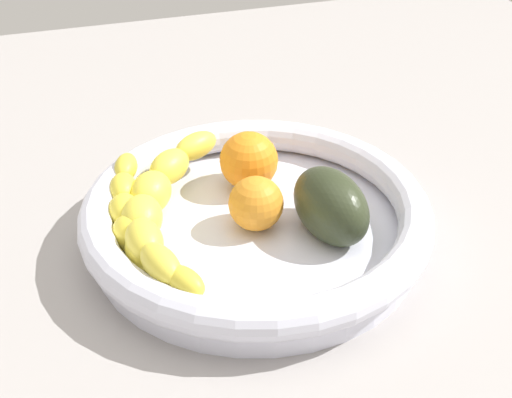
{
  "coord_description": "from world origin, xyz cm",
  "views": [
    {
      "loc": [
        -52.9,
        16.15,
        45.07
      ],
      "look_at": [
        0.0,
        0.0,
        7.8
      ],
      "focal_mm": 52.31,
      "sensor_mm": 36.0,
      "label": 1
    }
  ],
  "objects_px": {
    "banana_draped_right": "(158,202)",
    "orange_mid_left": "(254,207)",
    "fruit_bowl": "(256,219)",
    "banana_draped_left": "(139,227)",
    "orange_front": "(249,161)",
    "avocado_dark": "(331,206)"
  },
  "relations": [
    {
      "from": "banana_draped_right",
      "to": "orange_front",
      "type": "relative_size",
      "value": 3.94
    },
    {
      "from": "fruit_bowl",
      "to": "banana_draped_left",
      "type": "distance_m",
      "value": 0.11
    },
    {
      "from": "banana_draped_left",
      "to": "avocado_dark",
      "type": "relative_size",
      "value": 2.49
    },
    {
      "from": "orange_front",
      "to": "avocado_dark",
      "type": "xyz_separation_m",
      "value": [
        -0.09,
        -0.05,
        -0.0
      ]
    },
    {
      "from": "orange_front",
      "to": "banana_draped_left",
      "type": "bearing_deg",
      "value": 120.05
    },
    {
      "from": "banana_draped_right",
      "to": "avocado_dark",
      "type": "bearing_deg",
      "value": -110.39
    },
    {
      "from": "banana_draped_left",
      "to": "orange_mid_left",
      "type": "xyz_separation_m",
      "value": [
        -0.0,
        -0.1,
        0.0
      ]
    },
    {
      "from": "banana_draped_right",
      "to": "orange_mid_left",
      "type": "bearing_deg",
      "value": -111.68
    },
    {
      "from": "banana_draped_right",
      "to": "orange_mid_left",
      "type": "xyz_separation_m",
      "value": [
        -0.03,
        -0.08,
        -0.0
      ]
    },
    {
      "from": "banana_draped_right",
      "to": "avocado_dark",
      "type": "height_order",
      "value": "avocado_dark"
    },
    {
      "from": "fruit_bowl",
      "to": "banana_draped_left",
      "type": "relative_size",
      "value": 1.41
    },
    {
      "from": "banana_draped_right",
      "to": "orange_mid_left",
      "type": "relative_size",
      "value": 4.49
    },
    {
      "from": "fruit_bowl",
      "to": "orange_front",
      "type": "bearing_deg",
      "value": -11.22
    },
    {
      "from": "orange_front",
      "to": "orange_mid_left",
      "type": "bearing_deg",
      "value": 166.77
    },
    {
      "from": "fruit_bowl",
      "to": "orange_front",
      "type": "distance_m",
      "value": 0.07
    },
    {
      "from": "orange_front",
      "to": "orange_mid_left",
      "type": "xyz_separation_m",
      "value": [
        -0.07,
        0.02,
        -0.0
      ]
    },
    {
      "from": "banana_draped_left",
      "to": "orange_mid_left",
      "type": "distance_m",
      "value": 0.1
    },
    {
      "from": "banana_draped_left",
      "to": "orange_front",
      "type": "bearing_deg",
      "value": -59.95
    },
    {
      "from": "fruit_bowl",
      "to": "orange_mid_left",
      "type": "distance_m",
      "value": 0.02
    },
    {
      "from": "orange_mid_left",
      "to": "banana_draped_left",
      "type": "bearing_deg",
      "value": 88.16
    },
    {
      "from": "fruit_bowl",
      "to": "orange_front",
      "type": "height_order",
      "value": "orange_front"
    },
    {
      "from": "avocado_dark",
      "to": "orange_mid_left",
      "type": "bearing_deg",
      "value": 71.25
    }
  ]
}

